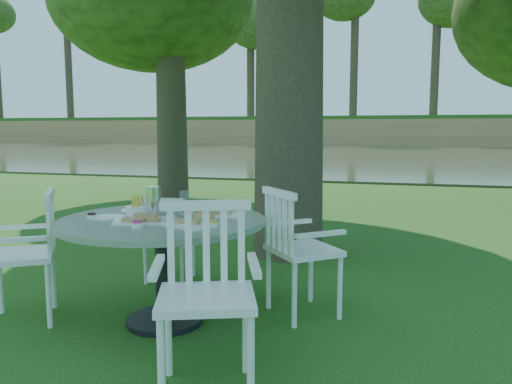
% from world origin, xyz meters
% --- Properties ---
extents(ground, '(140.00, 140.00, 0.00)m').
position_xyz_m(ground, '(0.00, 0.00, 0.00)').
color(ground, '#133E0D').
rests_on(ground, ground).
extents(table, '(1.47, 1.47, 0.78)m').
position_xyz_m(table, '(-0.38, -0.89, 0.64)').
color(table, black).
rests_on(table, ground).
extents(chair_ne, '(0.67, 0.67, 0.97)m').
position_xyz_m(chair_ne, '(0.48, -0.49, 0.57)').
color(chair_ne, white).
rests_on(chair_ne, ground).
extents(chair_nw, '(0.44, 0.41, 0.80)m').
position_xyz_m(chair_nw, '(-0.80, -0.01, 0.47)').
color(chair_nw, white).
rests_on(chair_nw, ground).
extents(chair_sw, '(0.65, 0.65, 0.96)m').
position_xyz_m(chair_sw, '(-1.33, -1.08, 0.56)').
color(chair_sw, white).
rests_on(chair_sw, ground).
extents(chair_se, '(0.65, 0.63, 1.01)m').
position_xyz_m(chair_se, '(0.24, -1.61, 0.59)').
color(chair_se, white).
rests_on(chair_se, ground).
extents(tableware, '(1.05, 0.85, 0.21)m').
position_xyz_m(tableware, '(-0.42, -0.83, 0.82)').
color(tableware, white).
rests_on(tableware, table).
extents(river, '(100.00, 28.00, 0.12)m').
position_xyz_m(river, '(0.00, 23.00, 0.00)').
color(river, '#323B22').
rests_on(river, ground).
extents(far_bank, '(100.00, 18.00, 15.20)m').
position_xyz_m(far_bank, '(0.28, 41.12, 7.25)').
color(far_bank, '#9F794A').
rests_on(far_bank, ground).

